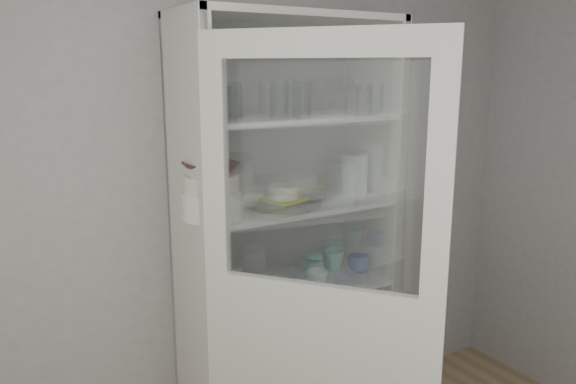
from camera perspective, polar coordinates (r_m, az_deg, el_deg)
wall_back at (r=2.69m, az=-6.14°, el=0.20°), size 3.60×0.02×2.60m
pantry_cabinet at (r=2.73m, az=-0.68°, el=-7.35°), size 1.00×0.45×2.10m
cupboard_door at (r=2.16m, az=3.04°, el=-14.92°), size 0.60×0.72×2.00m
tumbler_0 at (r=2.23m, az=-7.56°, el=8.87°), size 0.08×0.08×0.14m
tumbler_1 at (r=2.23m, az=-6.10°, el=8.89°), size 0.07×0.07×0.14m
tumbler_2 at (r=2.38m, az=1.47°, el=9.38°), size 0.10×0.10×0.16m
tumbler_3 at (r=2.35m, az=-0.90°, el=9.27°), size 0.08×0.08×0.15m
tumbler_4 at (r=2.37m, az=1.50°, el=9.21°), size 0.09×0.09×0.14m
tumbler_5 at (r=2.63m, az=8.87°, el=9.27°), size 0.08×0.08×0.13m
tumbler_6 at (r=2.58m, az=7.67°, el=9.31°), size 0.08×0.08×0.14m
tumbler_7 at (r=2.39m, az=-5.51°, el=9.18°), size 0.09×0.09×0.14m
tumbler_8 at (r=2.41m, az=-5.32°, el=9.05°), size 0.08×0.08×0.13m
tumbler_9 at (r=2.55m, az=0.34°, el=9.27°), size 0.08×0.08×0.13m
tumbler_10 at (r=2.54m, az=0.52°, el=9.54°), size 0.10×0.10×0.15m
tumbler_11 at (r=2.59m, az=1.33°, el=9.62°), size 0.09×0.09×0.16m
goblet_0 at (r=2.44m, az=-9.72°, el=9.28°), size 0.07×0.07×0.16m
goblet_1 at (r=2.48m, az=-5.61°, el=9.56°), size 0.07×0.07×0.17m
goblet_2 at (r=2.72m, az=2.12°, el=9.97°), size 0.08×0.08×0.18m
goblet_3 at (r=2.85m, az=5.96°, el=10.12°), size 0.08×0.08×0.19m
plate_stack_front at (r=2.33m, az=-7.75°, el=-1.27°), size 0.25×0.25×0.11m
plate_stack_back at (r=2.61m, az=-4.52°, el=-0.37°), size 0.21×0.21×0.06m
cream_bowl at (r=2.32m, az=-7.81°, el=0.92°), size 0.29×0.29×0.07m
terracotta_bowl at (r=2.30m, az=-7.86°, el=2.40°), size 0.25×0.25×0.05m
glass_platter at (r=2.54m, az=-0.48°, el=-1.10°), size 0.38×0.38×0.02m
yellow_trivet at (r=2.54m, az=-0.48°, el=-0.76°), size 0.20×0.20×0.01m
white_ramekin at (r=2.53m, az=-0.48°, el=0.03°), size 0.18×0.18×0.06m
grey_bowl_stack at (r=2.77m, az=6.75°, el=1.83°), size 0.13×0.13×0.20m
mug_blue at (r=2.87m, az=7.18°, el=-7.22°), size 0.11×0.11×0.09m
mug_teal at (r=2.87m, az=4.57°, el=-6.95°), size 0.12×0.12×0.11m
mug_white at (r=2.64m, az=2.98°, el=-8.91°), size 0.13×0.13×0.09m
teal_jar at (r=2.77m, az=2.68°, el=-7.59°), size 0.09×0.09×0.11m
measuring_cups at (r=2.63m, az=-0.31°, el=-9.52°), size 0.10×0.10×0.04m
white_canister at (r=2.61m, az=-5.81°, el=-8.76°), size 0.14×0.14×0.13m
cream_dish at (r=2.72m, az=-5.11°, el=-17.95°), size 0.27×0.27×0.07m
tin_box at (r=2.94m, az=2.55°, el=-15.45°), size 0.22×0.19×0.06m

